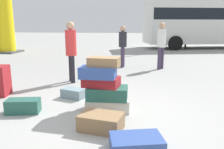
{
  "coord_description": "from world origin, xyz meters",
  "views": [
    {
      "loc": [
        0.8,
        -3.84,
        1.6
      ],
      "look_at": [
        0.11,
        0.91,
        0.55
      ],
      "focal_mm": 36.87,
      "sensor_mm": 36.0,
      "label": 1
    }
  ],
  "objects_px": {
    "suitcase_tower": "(104,88)",
    "person_tourist_with_camera": "(71,47)",
    "suitcase_teal_white_trunk": "(23,106)",
    "suitcase_slate_behind_tower": "(73,93)",
    "suitcase_navy_foreground_far": "(136,143)",
    "suitcase_brown_right_side": "(101,122)",
    "person_bearded_onlooker": "(123,43)",
    "suitcase_maroon_left_side": "(1,81)",
    "parked_bus": "(210,21)",
    "person_passerby_in_red": "(161,42)",
    "yellow_dummy_statue": "(4,21)"
  },
  "relations": [
    {
      "from": "suitcase_tower",
      "to": "yellow_dummy_statue",
      "type": "distance_m",
      "value": 11.01
    },
    {
      "from": "suitcase_tower",
      "to": "person_bearded_onlooker",
      "type": "relative_size",
      "value": 0.66
    },
    {
      "from": "suitcase_tower",
      "to": "suitcase_teal_white_trunk",
      "type": "distance_m",
      "value": 1.53
    },
    {
      "from": "suitcase_teal_white_trunk",
      "to": "suitcase_brown_right_side",
      "type": "xyz_separation_m",
      "value": [
        1.55,
        -0.47,
        -0.0
      ]
    },
    {
      "from": "suitcase_tower",
      "to": "suitcase_slate_behind_tower",
      "type": "bearing_deg",
      "value": 140.3
    },
    {
      "from": "person_tourist_with_camera",
      "to": "person_passerby_in_red",
      "type": "relative_size",
      "value": 1.01
    },
    {
      "from": "suitcase_teal_white_trunk",
      "to": "person_bearded_onlooker",
      "type": "xyz_separation_m",
      "value": [
        1.35,
        4.89,
        0.79
      ]
    },
    {
      "from": "suitcase_slate_behind_tower",
      "to": "suitcase_navy_foreground_far",
      "type": "bearing_deg",
      "value": -35.48
    },
    {
      "from": "suitcase_teal_white_trunk",
      "to": "person_bearded_onlooker",
      "type": "relative_size",
      "value": 0.38
    },
    {
      "from": "person_bearded_onlooker",
      "to": "yellow_dummy_statue",
      "type": "xyz_separation_m",
      "value": [
        -7.07,
        3.65,
        0.86
      ]
    },
    {
      "from": "person_passerby_in_red",
      "to": "parked_bus",
      "type": "bearing_deg",
      "value": -172.24
    },
    {
      "from": "suitcase_navy_foreground_far",
      "to": "suitcase_brown_right_side",
      "type": "bearing_deg",
      "value": 122.87
    },
    {
      "from": "suitcase_tower",
      "to": "person_bearded_onlooker",
      "type": "bearing_deg",
      "value": 91.44
    },
    {
      "from": "suitcase_slate_behind_tower",
      "to": "person_bearded_onlooker",
      "type": "height_order",
      "value": "person_bearded_onlooker"
    },
    {
      "from": "suitcase_slate_behind_tower",
      "to": "yellow_dummy_statue",
      "type": "height_order",
      "value": "yellow_dummy_statue"
    },
    {
      "from": "suitcase_teal_white_trunk",
      "to": "person_bearded_onlooker",
      "type": "height_order",
      "value": "person_bearded_onlooker"
    },
    {
      "from": "suitcase_tower",
      "to": "suitcase_brown_right_side",
      "type": "bearing_deg",
      "value": -83.53
    },
    {
      "from": "suitcase_slate_behind_tower",
      "to": "person_bearded_onlooker",
      "type": "relative_size",
      "value": 0.32
    },
    {
      "from": "suitcase_tower",
      "to": "suitcase_slate_behind_tower",
      "type": "xyz_separation_m",
      "value": [
        -0.82,
        0.68,
        -0.34
      ]
    },
    {
      "from": "suitcase_maroon_left_side",
      "to": "person_passerby_in_red",
      "type": "xyz_separation_m",
      "value": [
        3.79,
        3.77,
        0.64
      ]
    },
    {
      "from": "person_bearded_onlooker",
      "to": "suitcase_maroon_left_side",
      "type": "bearing_deg",
      "value": -27.72
    },
    {
      "from": "suitcase_slate_behind_tower",
      "to": "person_tourist_with_camera",
      "type": "bearing_deg",
      "value": 126.85
    },
    {
      "from": "person_passerby_in_red",
      "to": "yellow_dummy_statue",
      "type": "height_order",
      "value": "yellow_dummy_statue"
    },
    {
      "from": "suitcase_maroon_left_side",
      "to": "yellow_dummy_statue",
      "type": "distance_m",
      "value": 9.05
    },
    {
      "from": "suitcase_tower",
      "to": "person_tourist_with_camera",
      "type": "xyz_separation_m",
      "value": [
        -1.3,
        2.07,
        0.55
      ]
    },
    {
      "from": "suitcase_slate_behind_tower",
      "to": "person_tourist_with_camera",
      "type": "xyz_separation_m",
      "value": [
        -0.48,
        1.39,
        0.88
      ]
    },
    {
      "from": "suitcase_slate_behind_tower",
      "to": "person_passerby_in_red",
      "type": "xyz_separation_m",
      "value": [
        2.11,
        3.71,
        0.88
      ]
    },
    {
      "from": "suitcase_tower",
      "to": "suitcase_brown_right_side",
      "type": "distance_m",
      "value": 0.85
    },
    {
      "from": "suitcase_navy_foreground_far",
      "to": "suitcase_teal_white_trunk",
      "type": "xyz_separation_m",
      "value": [
        -2.11,
        0.99,
        0.04
      ]
    },
    {
      "from": "suitcase_teal_white_trunk",
      "to": "suitcase_slate_behind_tower",
      "type": "height_order",
      "value": "suitcase_teal_white_trunk"
    },
    {
      "from": "person_bearded_onlooker",
      "to": "person_tourist_with_camera",
      "type": "xyz_separation_m",
      "value": [
        -1.18,
        -2.52,
        0.07
      ]
    },
    {
      "from": "suitcase_navy_foreground_far",
      "to": "suitcase_slate_behind_tower",
      "type": "height_order",
      "value": "suitcase_slate_behind_tower"
    },
    {
      "from": "suitcase_maroon_left_side",
      "to": "parked_bus",
      "type": "height_order",
      "value": "parked_bus"
    },
    {
      "from": "suitcase_brown_right_side",
      "to": "person_bearded_onlooker",
      "type": "xyz_separation_m",
      "value": [
        -0.2,
        5.36,
        0.8
      ]
    },
    {
      "from": "suitcase_tower",
      "to": "person_passerby_in_red",
      "type": "xyz_separation_m",
      "value": [
        1.29,
        4.39,
        0.54
      ]
    },
    {
      "from": "suitcase_maroon_left_side",
      "to": "suitcase_navy_foreground_far",
      "type": "height_order",
      "value": "suitcase_maroon_left_side"
    },
    {
      "from": "suitcase_maroon_left_side",
      "to": "suitcase_brown_right_side",
      "type": "distance_m",
      "value": 2.95
    },
    {
      "from": "person_tourist_with_camera",
      "to": "suitcase_navy_foreground_far",
      "type": "bearing_deg",
      "value": 0.02
    },
    {
      "from": "suitcase_tower",
      "to": "parked_bus",
      "type": "bearing_deg",
      "value": 68.44
    },
    {
      "from": "suitcase_teal_white_trunk",
      "to": "parked_bus",
      "type": "relative_size",
      "value": 0.07
    },
    {
      "from": "person_tourist_with_camera",
      "to": "person_passerby_in_red",
      "type": "xyz_separation_m",
      "value": [
        2.59,
        2.32,
        -0.0
      ]
    },
    {
      "from": "suitcase_slate_behind_tower",
      "to": "yellow_dummy_statue",
      "type": "distance_m",
      "value": 10.02
    },
    {
      "from": "suitcase_maroon_left_side",
      "to": "yellow_dummy_statue",
      "type": "relative_size",
      "value": 0.17
    },
    {
      "from": "suitcase_brown_right_side",
      "to": "parked_bus",
      "type": "distance_m",
      "value": 14.5
    },
    {
      "from": "suitcase_navy_foreground_far",
      "to": "suitcase_brown_right_side",
      "type": "relative_size",
      "value": 1.04
    },
    {
      "from": "person_passerby_in_red",
      "to": "person_bearded_onlooker",
      "type": "bearing_deg",
      "value": -66.06
    },
    {
      "from": "suitcase_teal_white_trunk",
      "to": "person_tourist_with_camera",
      "type": "xyz_separation_m",
      "value": [
        0.17,
        2.38,
        0.86
      ]
    },
    {
      "from": "person_bearded_onlooker",
      "to": "yellow_dummy_statue",
      "type": "distance_m",
      "value": 8.0
    },
    {
      "from": "suitcase_teal_white_trunk",
      "to": "yellow_dummy_statue",
      "type": "xyz_separation_m",
      "value": [
        -5.72,
        8.54,
        1.66
      ]
    },
    {
      "from": "parked_bus",
      "to": "person_passerby_in_red",
      "type": "bearing_deg",
      "value": -127.82
    }
  ]
}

